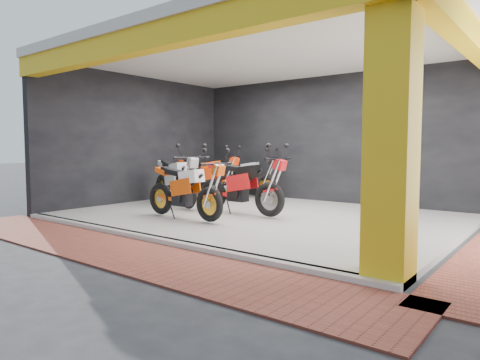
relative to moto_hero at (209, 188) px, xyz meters
The scene contains 16 objects.
ground 0.94m from the moto_hero, 74.16° to the right, with size 80.00×80.00×0.00m, color #2D2D30.
showroom_floor 1.70m from the moto_hero, 84.90° to the left, with size 8.00×6.00×0.10m, color white.
showroom_ceiling 3.20m from the moto_hero, 84.90° to the left, with size 8.40×6.40×0.20m, color beige.
back_wall 4.72m from the moto_hero, 88.32° to the left, with size 8.20×0.20×3.50m, color black.
left_wall 4.35m from the moto_hero, 159.00° to the left, with size 0.20×6.20×3.50m, color black.
corner_column 4.19m from the moto_hero, 17.55° to the right, with size 0.50×0.50×3.50m, color gold.
header_beam_front 2.91m from the moto_hero, 84.75° to the right, with size 8.40×0.30×0.40m, color gold.
header_beam_right 5.07m from the moto_hero, 20.20° to the left, with size 0.30×6.40×0.40m, color gold.
floor_kerb 1.68m from the moto_hero, 84.82° to the right, with size 8.00×0.20×0.10m, color white.
paver_front 2.41m from the moto_hero, 86.59° to the right, with size 9.00×1.40×0.03m, color brown.
moto_hero is the anchor object (origin of this frame).
moto_row_a 1.89m from the moto_hero, 147.35° to the left, with size 2.44×0.90×1.49m, color #A1A3A9, non-canonical shape.
moto_row_b 1.34m from the moto_hero, 64.08° to the left, with size 2.42×0.90×1.48m, color red, non-canonical shape.
moto_row_c 3.58m from the moto_hero, 124.32° to the left, with size 2.40×0.89×1.46m, color red, non-canonical shape.
moto_row_d 3.65m from the moto_hero, 141.14° to the left, with size 1.98×0.73×1.21m, color black, non-canonical shape.
moto_row_e 4.28m from the moto_hero, 109.85° to the left, with size 2.29×0.85×1.40m, color black, non-canonical shape.
Camera 1 is at (5.38, -5.63, 1.56)m, focal length 32.00 mm.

